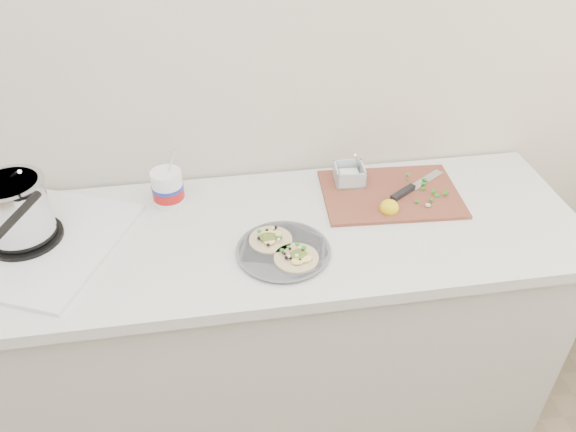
{
  "coord_description": "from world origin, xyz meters",
  "views": [
    {
      "loc": [
        0.07,
        0.05,
        1.99
      ],
      "look_at": [
        0.28,
        1.4,
        0.96
      ],
      "focal_mm": 35.0,
      "sensor_mm": 36.0,
      "label": 1
    }
  ],
  "objects": [
    {
      "name": "tub",
      "position": [
        -0.08,
        1.61,
        0.97
      ],
      "size": [
        0.1,
        0.1,
        0.23
      ],
      "rotation": [
        0.0,
        0.0,
        0.23
      ],
      "color": "white",
      "rests_on": "counter"
    },
    {
      "name": "taco_plate",
      "position": [
        0.25,
        1.3,
        0.92
      ],
      "size": [
        0.28,
        0.28,
        0.04
      ],
      "rotation": [
        0.0,
        0.0,
        0.32
      ],
      "color": "#5C5D63",
      "rests_on": "counter"
    },
    {
      "name": "stove",
      "position": [
        -0.51,
        1.47,
        0.99
      ],
      "size": [
        0.69,
        0.67,
        0.26
      ],
      "rotation": [
        0.0,
        0.0,
        -0.41
      ],
      "color": "silver",
      "rests_on": "counter"
    },
    {
      "name": "counter",
      "position": [
        0.0,
        1.43,
        0.45
      ],
      "size": [
        2.44,
        0.66,
        0.9
      ],
      "color": "beige",
      "rests_on": "ground"
    },
    {
      "name": "cutboard",
      "position": [
        0.65,
        1.55,
        0.92
      ],
      "size": [
        0.47,
        0.35,
        0.07
      ],
      "rotation": [
        0.0,
        0.0,
        -0.06
      ],
      "color": "brown",
      "rests_on": "counter"
    }
  ]
}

